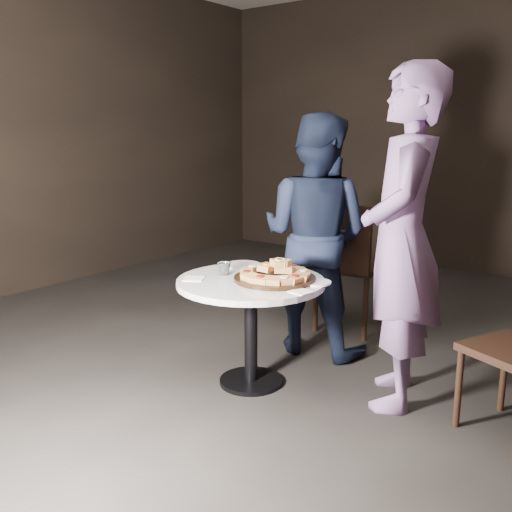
# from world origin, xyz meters

# --- Properties ---
(floor) EXTENTS (7.00, 7.00, 0.00)m
(floor) POSITION_xyz_m (0.00, 0.00, 0.00)
(floor) COLOR black
(floor) RESTS_ON ground
(table) EXTENTS (1.06, 1.06, 0.65)m
(table) POSITION_xyz_m (-0.07, -0.09, 0.53)
(table) COLOR black
(table) RESTS_ON ground
(serving_board) EXTENTS (0.59, 0.59, 0.02)m
(serving_board) POSITION_xyz_m (0.05, -0.02, 0.66)
(serving_board) COLOR black
(serving_board) RESTS_ON table
(focaccia_pile) EXTENTS (0.42, 0.42, 0.11)m
(focaccia_pile) POSITION_xyz_m (0.05, -0.02, 0.70)
(focaccia_pile) COLOR #B88047
(focaccia_pile) RESTS_ON serving_board
(plate_left) EXTENTS (0.28, 0.28, 0.01)m
(plate_left) POSITION_xyz_m (-0.32, 0.15, 0.65)
(plate_left) COLOR white
(plate_left) RESTS_ON table
(plate_right) EXTENTS (0.22, 0.22, 0.01)m
(plate_right) POSITION_xyz_m (0.27, 0.07, 0.65)
(plate_right) COLOR white
(plate_right) RESTS_ON table
(water_glass) EXTENTS (0.10, 0.10, 0.08)m
(water_glass) POSITION_xyz_m (-0.26, -0.10, 0.69)
(water_glass) COLOR silver
(water_glass) RESTS_ON table
(napkin_near) EXTENTS (0.16, 0.16, 0.01)m
(napkin_near) POSITION_xyz_m (-0.34, -0.28, 0.65)
(napkin_near) COLOR white
(napkin_near) RESTS_ON table
(napkin_far) EXTENTS (0.12, 0.12, 0.01)m
(napkin_far) POSITION_xyz_m (0.31, -0.14, 0.65)
(napkin_far) COLOR white
(napkin_far) RESTS_ON table
(chair_far) EXTENTS (0.51, 0.53, 0.98)m
(chair_far) POSITION_xyz_m (-0.06, 1.05, 0.57)
(chair_far) COLOR black
(chair_far) RESTS_ON ground
(diner_navy) EXTENTS (0.84, 0.68, 1.61)m
(diner_navy) POSITION_xyz_m (-0.07, 0.62, 0.80)
(diner_navy) COLOR black
(diner_navy) RESTS_ON ground
(diner_teal) EXTENTS (0.67, 0.79, 1.84)m
(diner_teal) POSITION_xyz_m (0.70, 0.24, 0.92)
(diner_teal) COLOR slate
(diner_teal) RESTS_ON ground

